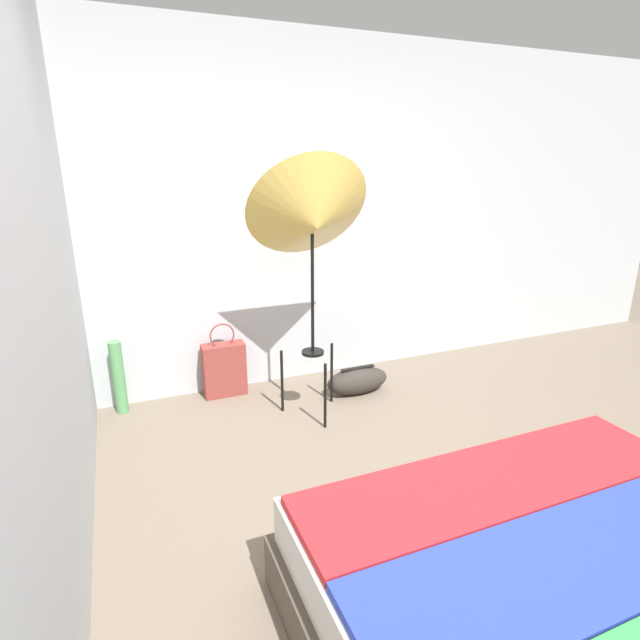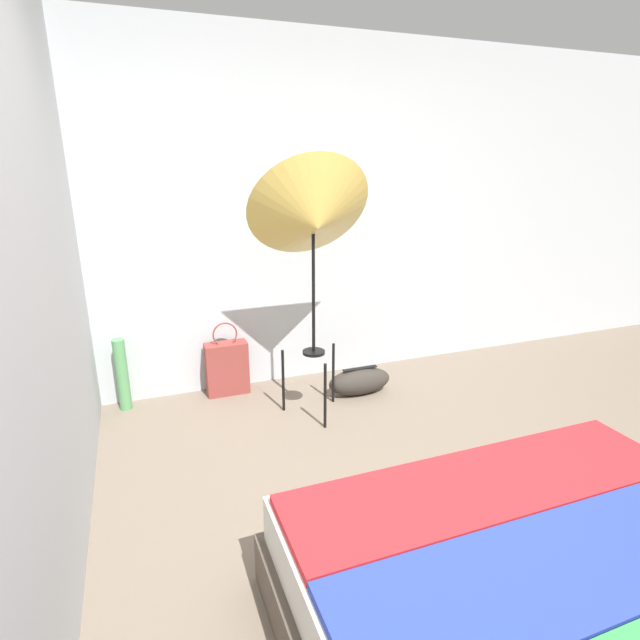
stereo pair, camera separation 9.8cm
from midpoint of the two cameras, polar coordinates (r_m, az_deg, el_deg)
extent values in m
plane|color=#756656|center=(2.52, 15.23, -25.79)|extent=(14.00, 14.00, 0.00)
cube|color=#B7BCC1|center=(3.85, -2.72, 11.62)|extent=(8.00, 0.05, 2.60)
cube|color=#B7BCC1|center=(2.49, -27.95, 6.23)|extent=(0.05, 8.00, 2.60)
cube|color=#283DAD|center=(2.02, 28.41, -23.40)|extent=(1.69, 0.44, 0.04)
cube|color=red|center=(2.26, 19.59, -17.32)|extent=(1.69, 0.44, 0.04)
cylinder|color=black|center=(3.32, 1.45, -8.70)|extent=(0.02, 0.02, 0.46)
cylinder|color=black|center=(3.55, -3.43, -6.95)|extent=(0.02, 0.02, 0.46)
cylinder|color=black|center=(3.66, 2.30, -6.08)|extent=(0.02, 0.02, 0.46)
cylinder|color=black|center=(3.42, 0.10, -3.70)|extent=(0.15, 0.15, 0.02)
cylinder|color=black|center=(3.28, 0.11, 3.71)|extent=(0.02, 0.02, 0.91)
cone|color=#D1B251|center=(3.20, 0.11, 11.64)|extent=(0.81, 0.64, 0.79)
cube|color=brown|center=(3.86, -9.86, -5.47)|extent=(0.32, 0.14, 0.41)
torus|color=brown|center=(3.77, -10.08, -1.63)|extent=(0.19, 0.01, 0.19)
ellipsoid|color=#332D28|center=(3.85, 5.28, -6.99)|extent=(0.50, 0.21, 0.21)
cube|color=black|center=(3.81, 5.32, -5.53)|extent=(0.27, 0.04, 0.01)
cylinder|color=#56995B|center=(3.79, -20.98, -5.87)|extent=(0.08, 0.08, 0.53)
camera|label=1|loc=(0.05, -89.10, 0.29)|focal=28.00mm
camera|label=2|loc=(0.05, 90.90, -0.29)|focal=28.00mm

